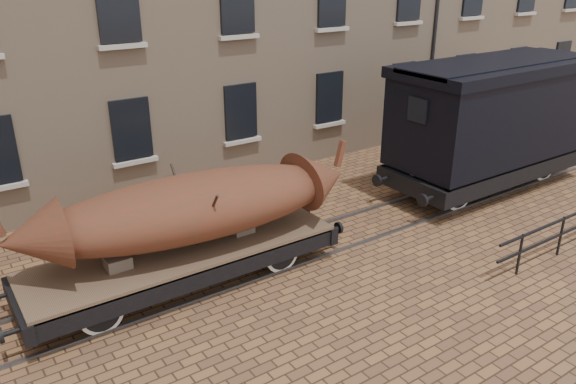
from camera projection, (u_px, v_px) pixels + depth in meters
ground at (309, 244)px, 13.93m from camera, size 90.00×90.00×0.00m
rail_track at (309, 243)px, 13.92m from camera, size 30.00×1.52×0.06m
flatcar_wagon at (184, 256)px, 11.94m from camera, size 7.47×2.03×1.13m
iron_boat at (195, 206)px, 11.70m from camera, size 7.59×2.57×1.77m
goods_van at (494, 110)px, 16.54m from camera, size 7.53×2.74×3.89m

